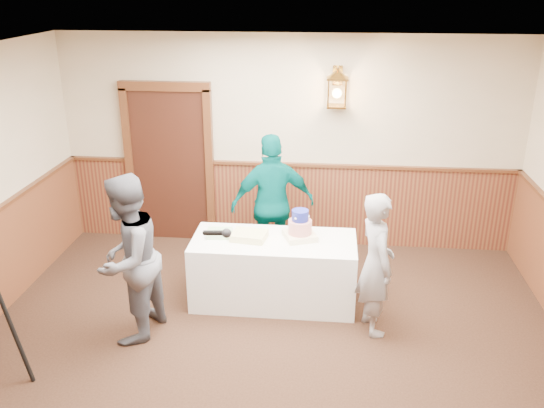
{
  "coord_description": "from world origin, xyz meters",
  "views": [
    {
      "loc": [
        0.52,
        -3.78,
        3.43
      ],
      "look_at": [
        -0.04,
        1.7,
        1.25
      ],
      "focal_mm": 38.0,
      "sensor_mm": 36.0,
      "label": 1
    }
  ],
  "objects": [
    {
      "name": "baker",
      "position": [
        1.04,
        1.43,
        0.75
      ],
      "size": [
        0.51,
        0.63,
        1.51
      ],
      "primitive_type": "imported",
      "rotation": [
        0.0,
        0.0,
        1.87
      ],
      "color": "gray",
      "rests_on": "ground"
    },
    {
      "name": "assistant_p",
      "position": [
        -0.12,
        2.65,
        0.87
      ],
      "size": [
        1.1,
        0.7,
        1.74
      ],
      "primitive_type": "imported",
      "rotation": [
        0.0,
        0.0,
        3.44
      ],
      "color": "#005755",
      "rests_on": "ground"
    },
    {
      "name": "sheet_cake_green",
      "position": [
        -0.65,
        1.94,
        0.78
      ],
      "size": [
        0.29,
        0.24,
        0.06
      ],
      "primitive_type": "cube",
      "rotation": [
        0.0,
        0.0,
        0.09
      ],
      "color": "#8ECA8E",
      "rests_on": "display_table"
    },
    {
      "name": "room_shell",
      "position": [
        -0.05,
        0.45,
        1.52
      ],
      "size": [
        6.02,
        7.02,
        2.81
      ],
      "color": "#BEAF8F",
      "rests_on": "ground"
    },
    {
      "name": "tiered_cake",
      "position": [
        0.24,
        1.97,
        0.88
      ],
      "size": [
        0.42,
        0.42,
        0.33
      ],
      "rotation": [
        0.0,
        0.0,
        0.37
      ],
      "color": "#FCEBC0",
      "rests_on": "display_table"
    },
    {
      "name": "display_table",
      "position": [
        -0.04,
        1.9,
        0.38
      ],
      "size": [
        1.8,
        0.8,
        0.75
      ],
      "primitive_type": "cube",
      "color": "white",
      "rests_on": "ground"
    },
    {
      "name": "sheet_cake_yellow",
      "position": [
        -0.31,
        1.9,
        0.79
      ],
      "size": [
        0.41,
        0.33,
        0.08
      ],
      "primitive_type": "cube",
      "rotation": [
        0.0,
        0.0,
        -0.14
      ],
      "color": "#EBE68D",
      "rests_on": "display_table"
    },
    {
      "name": "interviewer",
      "position": [
        -1.39,
        1.07,
        0.86
      ],
      "size": [
        1.51,
        0.96,
        1.72
      ],
      "rotation": [
        0.0,
        0.0,
        -1.78
      ],
      "color": "#585963",
      "rests_on": "ground"
    }
  ]
}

